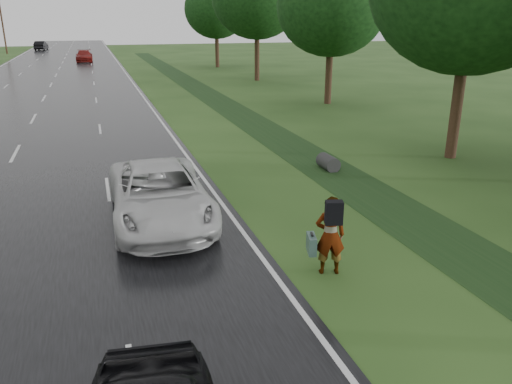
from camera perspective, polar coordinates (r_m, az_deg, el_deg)
The scene contains 11 objects.
road at distance 51.72m, azimuth -22.06°, elevation 11.91°, with size 14.00×180.00×0.04m, color black.
edge_stripe_east at distance 51.71m, azimuth -14.44°, elevation 12.72°, with size 0.12×180.00×0.01m, color silver.
center_line at distance 51.71m, azimuth -22.06°, elevation 11.94°, with size 0.12×180.00×0.01m, color silver.
drainage_ditch at distance 26.86m, azimuth 0.07°, elevation 7.76°, with size 2.20×120.00×0.56m.
utility_pole_distant at distance 92.19m, azimuth -27.05°, elevation 17.13°, with size 1.60×0.26×10.00m.
tree_east_c at distance 33.77m, azimuth 8.68°, elevation 20.31°, with size 7.00×7.00×9.29m.
tree_east_f at distance 60.02m, azimuth -4.58°, elevation 20.11°, with size 7.20×7.20×9.62m.
pedestrian at distance 10.98m, azimuth 8.37°, elevation -4.82°, with size 0.87×0.87×1.80m.
white_pickup at distance 13.90m, azimuth -10.95°, elevation -0.26°, with size 2.56×5.56×1.55m, color silver.
far_car_red at distance 70.78m, azimuth -19.04°, elevation 14.48°, with size 2.04×5.02×1.46m, color maroon.
far_car_dark at distance 100.32m, azimuth -23.36°, elevation 15.11°, with size 1.65×4.74×1.56m, color black.
Camera 1 is at (3.37, -6.33, 5.36)m, focal length 35.00 mm.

